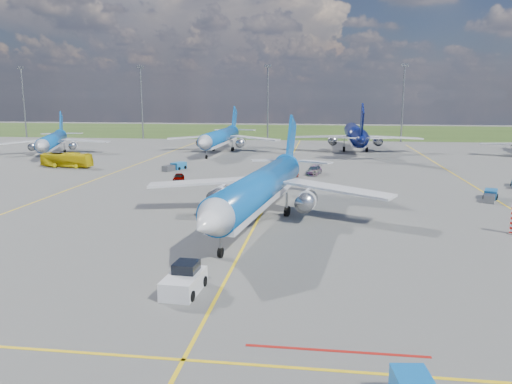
# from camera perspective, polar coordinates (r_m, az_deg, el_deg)

# --- Properties ---
(ground) EXTENTS (400.00, 400.00, 0.00)m
(ground) POSITION_cam_1_polar(r_m,az_deg,el_deg) (45.94, -1.46, -6.31)
(ground) COLOR #545451
(ground) RESTS_ON ground
(grass_strip) EXTENTS (400.00, 80.00, 0.01)m
(grass_strip) POSITION_cam_1_polar(r_m,az_deg,el_deg) (193.90, 5.61, 6.93)
(grass_strip) COLOR #2D4719
(grass_strip) RESTS_ON ground
(taxiway_lines) EXTENTS (60.25, 160.00, 0.02)m
(taxiway_lines) POSITION_cam_1_polar(r_m,az_deg,el_deg) (72.62, 2.13, 0.17)
(taxiway_lines) COLOR yellow
(taxiway_lines) RESTS_ON ground
(floodlight_masts) EXTENTS (202.20, 0.50, 22.70)m
(floodlight_masts) POSITION_cam_1_polar(r_m,az_deg,el_deg) (153.33, 8.93, 10.48)
(floodlight_masts) COLOR slate
(floodlight_masts) RESTS_ON ground
(bg_jet_nw) EXTENTS (37.97, 42.89, 9.32)m
(bg_jet_nw) POSITION_cam_1_polar(r_m,az_deg,el_deg) (125.47, -22.14, 3.96)
(bg_jet_nw) COLOR #0C57AD
(bg_jet_nw) RESTS_ON ground
(bg_jet_nnw) EXTENTS (31.38, 40.59, 10.42)m
(bg_jet_nnw) POSITION_cam_1_polar(r_m,az_deg,el_deg) (122.12, -4.08, 4.57)
(bg_jet_nnw) COLOR #0C57AD
(bg_jet_nnw) RESTS_ON ground
(bg_jet_n) EXTENTS (34.19, 44.70, 11.64)m
(bg_jet_n) POSITION_cam_1_polar(r_m,az_deg,el_deg) (128.21, 11.18, 4.69)
(bg_jet_n) COLOR #081045
(bg_jet_n) RESTS_ON ground
(main_airliner) EXTENTS (35.85, 44.19, 10.63)m
(main_airliner) POSITION_cam_1_polar(r_m,az_deg,el_deg) (55.62, 0.47, -3.21)
(main_airliner) COLOR #0C57AD
(main_airliner) RESTS_ON ground
(pushback_tug) EXTENTS (2.49, 6.01, 2.01)m
(pushback_tug) POSITION_cam_1_polar(r_m,az_deg,el_deg) (36.09, -8.20, -9.98)
(pushback_tug) COLOR silver
(pushback_tug) RESTS_ON ground
(apron_bus) EXTENTS (10.30, 3.37, 2.82)m
(apron_bus) POSITION_cam_1_polar(r_m,az_deg,el_deg) (102.64, -20.82, 3.44)
(apron_bus) COLOR yellow
(apron_bus) RESTS_ON ground
(service_car_a) EXTENTS (2.24, 4.16, 1.34)m
(service_car_a) POSITION_cam_1_polar(r_m,az_deg,el_deg) (80.91, -8.84, 1.64)
(service_car_a) COLOR #999999
(service_car_a) RESTS_ON ground
(service_car_b) EXTENTS (4.61, 2.52, 1.22)m
(service_car_b) POSITION_cam_1_polar(r_m,az_deg,el_deg) (84.62, 3.47, 2.12)
(service_car_b) COLOR #999999
(service_car_b) RESTS_ON ground
(service_car_c) EXTENTS (3.06, 5.47, 1.50)m
(service_car_c) POSITION_cam_1_polar(r_m,az_deg,el_deg) (87.92, 6.64, 2.49)
(service_car_c) COLOR #999999
(service_car_c) RESTS_ON ground
(baggage_tug_w) EXTENTS (3.18, 5.46, 1.19)m
(baggage_tug_w) POSITION_cam_1_polar(r_m,az_deg,el_deg) (73.13, 25.20, -0.37)
(baggage_tug_w) COLOR #185692
(baggage_tug_w) RESTS_ON ground
(baggage_tug_c) EXTENTS (3.44, 5.78, 1.26)m
(baggage_tug_c) POSITION_cam_1_polar(r_m,az_deg,el_deg) (94.01, -9.22, 2.88)
(baggage_tug_c) COLOR #1C6AA9
(baggage_tug_c) RESTS_ON ground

